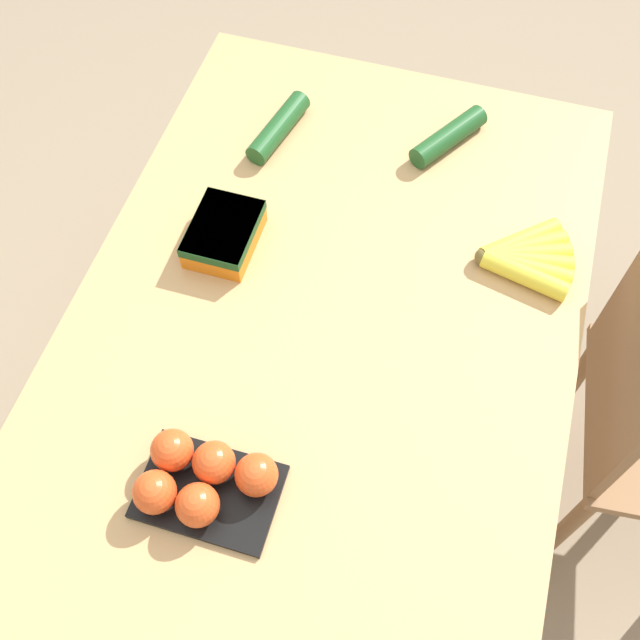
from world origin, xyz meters
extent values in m
plane|color=gray|center=(0.00, 0.00, 0.00)|extent=(12.00, 12.00, 0.00)
cube|color=tan|center=(0.00, 0.00, 0.74)|extent=(1.40, 0.91, 0.03)
cylinder|color=tan|center=(-0.64, -0.39, 0.36)|extent=(0.06, 0.06, 0.72)
cylinder|color=tan|center=(-0.64, 0.39, 0.36)|extent=(0.06, 0.06, 0.72)
cube|color=#8E6642|center=(-0.13, 0.56, 0.69)|extent=(0.39, 0.05, 0.44)
cylinder|color=#8E6642|center=(0.05, 0.59, 0.22)|extent=(0.04, 0.04, 0.45)
cylinder|color=#8E6642|center=(-0.31, 0.56, 0.22)|extent=(0.04, 0.04, 0.45)
sphere|color=brown|center=(-0.22, 0.25, 0.77)|extent=(0.03, 0.03, 0.03)
cylinder|color=yellow|center=(-0.21, 0.33, 0.77)|extent=(0.07, 0.17, 0.04)
cylinder|color=yellow|center=(-0.22, 0.33, 0.77)|extent=(0.04, 0.16, 0.04)
cylinder|color=yellow|center=(-0.24, 0.33, 0.77)|extent=(0.06, 0.17, 0.04)
cylinder|color=yellow|center=(-0.25, 0.33, 0.77)|extent=(0.09, 0.17, 0.04)
cylinder|color=yellow|center=(-0.27, 0.32, 0.77)|extent=(0.12, 0.16, 0.04)
cylinder|color=yellow|center=(-0.28, 0.31, 0.77)|extent=(0.14, 0.15, 0.04)
cube|color=black|center=(0.34, -0.08, 0.76)|extent=(0.15, 0.22, 0.01)
sphere|color=#DB4C1E|center=(0.30, -0.15, 0.80)|extent=(0.07, 0.07, 0.07)
sphere|color=#DB4C1E|center=(0.37, -0.15, 0.80)|extent=(0.07, 0.07, 0.07)
sphere|color=#DB4C1E|center=(0.30, -0.08, 0.80)|extent=(0.07, 0.07, 0.07)
sphere|color=#DB4C1E|center=(0.37, -0.08, 0.80)|extent=(0.07, 0.07, 0.07)
sphere|color=#DB4C1E|center=(0.30, -0.01, 0.80)|extent=(0.07, 0.07, 0.07)
cube|color=orange|center=(-0.13, -0.23, 0.78)|extent=(0.16, 0.12, 0.06)
cube|color=#19471E|center=(-0.13, -0.23, 0.80)|extent=(0.16, 0.12, 0.02)
cylinder|color=#1E5123|center=(-0.43, -0.22, 0.77)|extent=(0.19, 0.09, 0.05)
cylinder|color=#1E5123|center=(-0.50, 0.13, 0.77)|extent=(0.18, 0.14, 0.05)
camera|label=1|loc=(0.64, 0.19, 1.91)|focal=42.00mm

